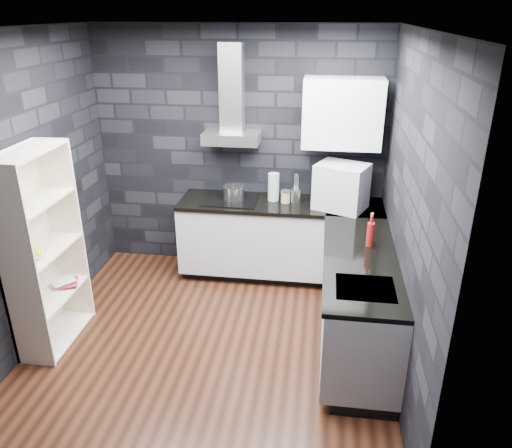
% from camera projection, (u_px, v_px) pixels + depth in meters
% --- Properties ---
extents(ground, '(3.20, 3.20, 0.00)m').
position_uv_depth(ground, '(212.00, 340.00, 4.63)').
color(ground, '#3D1E12').
extents(ceiling, '(3.20, 3.20, 0.00)m').
position_uv_depth(ceiling, '(199.00, 28.00, 3.56)').
color(ceiling, silver).
extents(wall_back, '(3.20, 0.05, 2.70)m').
position_uv_depth(wall_back, '(240.00, 152.00, 5.57)').
color(wall_back, black).
rests_on(wall_back, ground).
extents(wall_front, '(3.20, 0.05, 2.70)m').
position_uv_depth(wall_front, '(136.00, 315.00, 2.62)').
color(wall_front, black).
rests_on(wall_front, ground).
extents(wall_left, '(0.05, 3.20, 2.70)m').
position_uv_depth(wall_left, '(22.00, 195.00, 4.30)').
color(wall_left, black).
rests_on(wall_left, ground).
extents(wall_right, '(0.05, 3.20, 2.70)m').
position_uv_depth(wall_right, '(410.00, 215.00, 3.89)').
color(wall_right, black).
rests_on(wall_right, ground).
extents(toekick_back, '(2.18, 0.50, 0.10)m').
position_uv_depth(toekick_back, '(279.00, 270.00, 5.77)').
color(toekick_back, black).
rests_on(toekick_back, ground).
extents(toekick_right, '(0.50, 1.78, 0.10)m').
position_uv_depth(toekick_right, '(358.00, 341.00, 4.53)').
color(toekick_right, black).
rests_on(toekick_right, ground).
extents(counter_back_cab, '(2.20, 0.60, 0.76)m').
position_uv_depth(counter_back_cab, '(280.00, 237.00, 5.56)').
color(counter_back_cab, silver).
rests_on(counter_back_cab, ground).
extents(counter_right_cab, '(0.60, 1.80, 0.76)m').
position_uv_depth(counter_right_cab, '(358.00, 300.00, 4.37)').
color(counter_right_cab, silver).
rests_on(counter_right_cab, ground).
extents(counter_back_top, '(2.20, 0.62, 0.04)m').
position_uv_depth(counter_back_top, '(280.00, 204.00, 5.39)').
color(counter_back_top, black).
rests_on(counter_back_top, counter_back_cab).
extents(counter_right_top, '(0.62, 1.80, 0.04)m').
position_uv_depth(counter_right_top, '(360.00, 259.00, 4.21)').
color(counter_right_top, black).
rests_on(counter_right_top, counter_right_cab).
extents(counter_corner_top, '(0.62, 0.62, 0.04)m').
position_uv_depth(counter_corner_top, '(355.00, 208.00, 5.30)').
color(counter_corner_top, black).
rests_on(counter_corner_top, counter_right_cab).
extents(hood_body, '(0.60, 0.34, 0.12)m').
position_uv_depth(hood_body, '(232.00, 138.00, 5.32)').
color(hood_body, silver).
rests_on(hood_body, wall_back).
extents(hood_chimney, '(0.24, 0.20, 0.90)m').
position_uv_depth(hood_chimney, '(232.00, 88.00, 5.18)').
color(hood_chimney, silver).
rests_on(hood_chimney, hood_body).
extents(upper_cabinet, '(0.80, 0.35, 0.70)m').
position_uv_depth(upper_cabinet, '(342.00, 113.00, 5.05)').
color(upper_cabinet, white).
rests_on(upper_cabinet, wall_back).
extents(cooktop, '(0.58, 0.50, 0.01)m').
position_uv_depth(cooktop, '(231.00, 199.00, 5.46)').
color(cooktop, black).
rests_on(cooktop, counter_back_top).
extents(sink_rim, '(0.44, 0.40, 0.01)m').
position_uv_depth(sink_rim, '(365.00, 288.00, 3.75)').
color(sink_rim, silver).
rests_on(sink_rim, counter_right_top).
extents(pot, '(0.29, 0.29, 0.13)m').
position_uv_depth(pot, '(234.00, 193.00, 5.43)').
color(pot, silver).
rests_on(pot, cooktop).
extents(glass_vase, '(0.15, 0.15, 0.30)m').
position_uv_depth(glass_vase, '(274.00, 187.00, 5.40)').
color(glass_vase, '#B4BEC2').
rests_on(glass_vase, counter_back_top).
extents(storage_jar, '(0.13, 0.13, 0.12)m').
position_uv_depth(storage_jar, '(285.00, 197.00, 5.37)').
color(storage_jar, tan).
rests_on(storage_jar, counter_back_top).
extents(utensil_crock, '(0.13, 0.13, 0.14)m').
position_uv_depth(utensil_crock, '(296.00, 196.00, 5.37)').
color(utensil_crock, silver).
rests_on(utensil_crock, counter_back_top).
extents(appliance_garage, '(0.61, 0.55, 0.50)m').
position_uv_depth(appliance_garage, '(341.00, 188.00, 5.15)').
color(appliance_garage, silver).
rests_on(appliance_garage, counter_back_top).
extents(red_bottle, '(0.07, 0.07, 0.22)m').
position_uv_depth(red_bottle, '(370.00, 234.00, 4.36)').
color(red_bottle, maroon).
rests_on(red_bottle, counter_right_top).
extents(bookshelf, '(0.50, 0.85, 1.80)m').
position_uv_depth(bookshelf, '(44.00, 251.00, 4.31)').
color(bookshelf, beige).
rests_on(bookshelf, ground).
extents(fruit_bowl, '(0.24, 0.24, 0.05)m').
position_uv_depth(fruit_bowl, '(35.00, 254.00, 4.17)').
color(fruit_bowl, white).
rests_on(fruit_bowl, bookshelf).
extents(book_red, '(0.15, 0.08, 0.21)m').
position_uv_depth(book_red, '(59.00, 275.00, 4.59)').
color(book_red, maroon).
rests_on(book_red, bookshelf).
extents(book_second, '(0.12, 0.11, 0.20)m').
position_uv_depth(book_second, '(59.00, 270.00, 4.63)').
color(book_second, '#B2B2B2').
rests_on(book_second, bookshelf).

